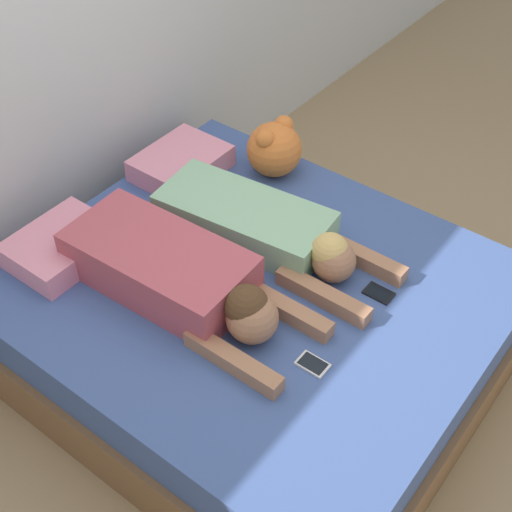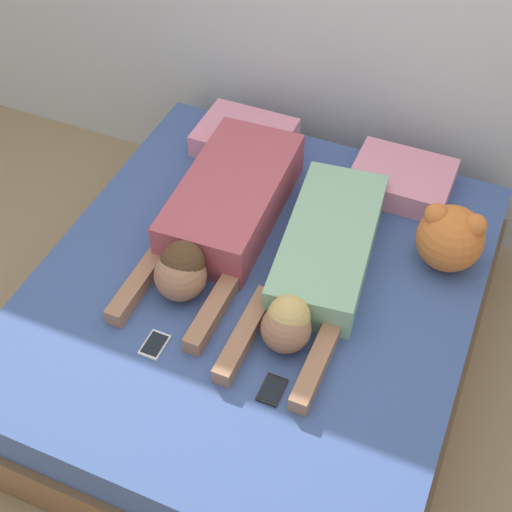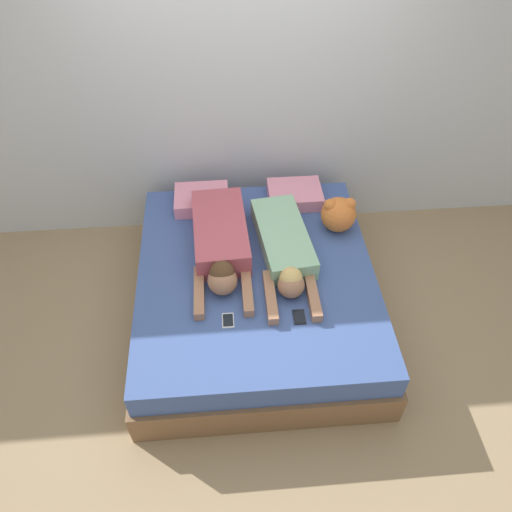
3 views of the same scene
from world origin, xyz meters
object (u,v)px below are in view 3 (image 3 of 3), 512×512
at_px(person_right, 285,249).
at_px(person_left, 221,242).
at_px(bed, 256,292).
at_px(pillow_head_left, 202,199).
at_px(pillow_head_right, 295,195).
at_px(cell_phone_left, 228,321).
at_px(cell_phone_right, 299,317).
at_px(plush_toy, 338,214).

bearing_deg(person_right, person_left, 168.97).
bearing_deg(bed, person_right, 27.25).
relative_size(bed, pillow_head_left, 4.55).
distance_m(pillow_head_left, person_left, 0.58).
height_order(pillow_head_right, cell_phone_left, pillow_head_right).
bearing_deg(cell_phone_left, cell_phone_right, -0.97).
bearing_deg(plush_toy, pillow_head_right, 128.18).
height_order(cell_phone_right, plush_toy, plush_toy).
height_order(person_left, cell_phone_right, person_left).
relative_size(pillow_head_right, cell_phone_left, 3.65).
relative_size(person_right, cell_phone_left, 9.56).
relative_size(pillow_head_right, cell_phone_right, 3.65).
bearing_deg(person_left, pillow_head_right, 41.67).
bearing_deg(cell_phone_right, bed, 119.49).
bearing_deg(cell_phone_left, pillow_head_left, 97.70).
bearing_deg(cell_phone_right, person_right, 93.28).
distance_m(person_right, cell_phone_left, 0.72).
relative_size(cell_phone_left, plush_toy, 0.42).
distance_m(person_right, plush_toy, 0.54).
distance_m(person_left, cell_phone_left, 0.66).
xyz_separation_m(pillow_head_left, cell_phone_right, (0.64, -1.22, -0.05)).
distance_m(pillow_head_right, person_right, 0.68).
bearing_deg(cell_phone_left, person_right, 51.33).
distance_m(cell_phone_left, cell_phone_right, 0.48).
bearing_deg(bed, person_left, 140.10).
xyz_separation_m(person_right, plush_toy, (0.45, 0.29, 0.06)).
bearing_deg(person_right, plush_toy, 32.74).
height_order(person_right, plush_toy, plush_toy).
relative_size(bed, plush_toy, 6.98).
bearing_deg(pillow_head_right, bed, -116.71).
xyz_separation_m(person_left, cell_phone_left, (0.02, -0.65, -0.10)).
bearing_deg(cell_phone_left, plush_toy, 43.36).
distance_m(person_right, cell_phone_right, 0.57).
bearing_deg(pillow_head_left, pillow_head_right, 0.00).
bearing_deg(person_right, pillow_head_left, 132.94).
xyz_separation_m(pillow_head_right, person_right, (-0.17, -0.66, 0.03)).
height_order(person_left, person_right, person_left).
bearing_deg(bed, cell_phone_left, -116.78).
xyz_separation_m(person_left, plush_toy, (0.92, 0.20, 0.04)).
xyz_separation_m(cell_phone_left, plush_toy, (0.90, 0.85, 0.14)).
height_order(pillow_head_left, cell_phone_right, pillow_head_left).
bearing_deg(bed, pillow_head_left, 116.71).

